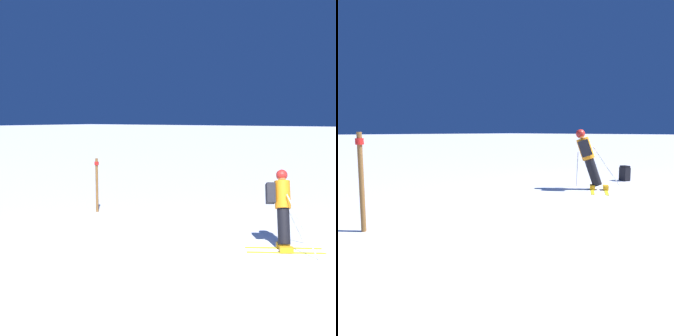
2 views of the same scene
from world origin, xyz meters
TOP-DOWN VIEW (x-y plane):
  - ground_plane at (0.00, 0.00)m, footprint 300.00×300.00m
  - skier at (1.19, 0.19)m, footprint 1.46×1.64m
  - spare_backpack at (1.17, -2.09)m, footprint 0.36×0.32m
  - trail_marker at (1.71, 6.16)m, footprint 0.13×0.13m

SIDE VIEW (x-z plane):
  - ground_plane at x=0.00m, z-range 0.00..0.00m
  - spare_backpack at x=1.17m, z-range -0.01..0.49m
  - trail_marker at x=1.71m, z-range 0.09..1.71m
  - skier at x=1.19m, z-range 0.08..1.80m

